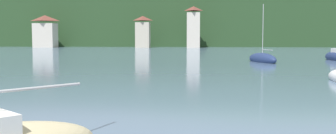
{
  "coord_description": "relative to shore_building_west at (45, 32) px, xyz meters",
  "views": [
    {
      "loc": [
        1.58,
        34.08,
        2.79
      ],
      "look_at": [
        0.0,
        54.0,
        1.26
      ],
      "focal_mm": 42.93,
      "sensor_mm": 36.0,
      "label": 1
    }
  ],
  "objects": [
    {
      "name": "sailboat_far_11",
      "position": [
        45.65,
        -54.54,
        -3.59
      ],
      "size": [
        3.2,
        5.68,
        6.62
      ],
      "rotation": [
        0.0,
        0.0,
        1.9
      ],
      "color": "navy",
      "rests_on": "ground_plane"
    },
    {
      "name": "wooded_hillside",
      "position": [
        59.05,
        38.91,
        3.17
      ],
      "size": [
        352.0,
        56.68,
        43.62
      ],
      "color": "#264223",
      "rests_on": "ground_plane"
    },
    {
      "name": "shore_building_central",
      "position": [
        37.29,
        -0.16,
        1.01
      ],
      "size": [
        3.29,
        3.92,
        10.08
      ],
      "color": "beige",
      "rests_on": "ground_plane"
    },
    {
      "name": "shore_building_westcentral",
      "position": [
        24.86,
        -0.46,
        -0.14
      ],
      "size": [
        3.55,
        3.29,
        7.75
      ],
      "color": "#BCB29E",
      "rests_on": "ground_plane"
    },
    {
      "name": "shore_building_west",
      "position": [
        0.0,
        0.0,
        0.0
      ],
      "size": [
        5.45,
        4.26,
        8.05
      ],
      "color": "beige",
      "rests_on": "ground_plane"
    }
  ]
}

